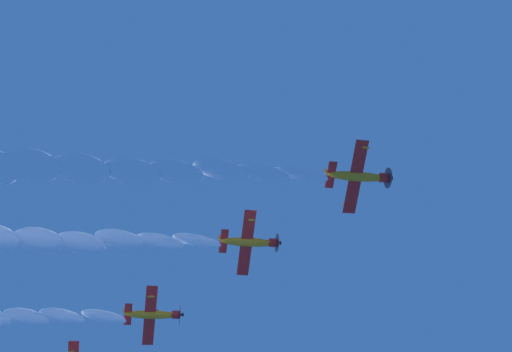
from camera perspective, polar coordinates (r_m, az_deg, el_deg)
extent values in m
ellipsoid|color=orange|center=(64.79, 9.77, -0.04)|extent=(6.80, 2.38, 1.99)
cylinder|color=red|center=(65.88, 12.27, -0.17)|extent=(1.20, 1.35, 1.33)
cone|color=black|center=(66.13, 12.80, -0.19)|extent=(0.84, 0.69, 0.66)
cylinder|color=#3F3F47|center=(66.07, 12.68, -0.19)|extent=(0.72, 2.63, 2.69)
cube|color=red|center=(64.60, 9.64, -0.13)|extent=(2.64, 8.47, 1.88)
ellipsoid|color=orange|center=(67.22, 8.74, -2.77)|extent=(0.96, 0.43, 0.39)
ellipsoid|color=orange|center=(62.15, 10.61, 2.73)|extent=(0.96, 0.43, 0.39)
cube|color=red|center=(63.90, 7.30, 0.12)|extent=(1.34, 3.10, 0.77)
cube|color=orange|center=(64.25, 7.16, 0.41)|extent=(1.27, 0.49, 1.24)
ellipsoid|color=#1E232D|center=(65.19, 9.94, 0.19)|extent=(1.68, 1.05, 0.94)
ellipsoid|color=orange|center=(70.91, -0.78, -6.43)|extent=(6.80, 2.45, 2.07)
cylinder|color=red|center=(71.49, 1.64, -6.49)|extent=(1.21, 1.39, 1.37)
cone|color=black|center=(71.63, 2.16, -6.50)|extent=(0.84, 0.71, 0.68)
cylinder|color=#3F3F47|center=(71.60, 2.04, -6.50)|extent=(0.75, 2.70, 2.76)
cube|color=red|center=(70.77, -0.93, -6.53)|extent=(2.63, 8.41, 2.24)
ellipsoid|color=orange|center=(73.95, -1.40, -8.58)|extent=(0.96, 0.44, 0.40)
ellipsoid|color=orange|center=(67.70, -0.43, -4.29)|extent=(0.96, 0.44, 0.40)
cube|color=red|center=(70.51, -3.14, -6.34)|extent=(1.34, 3.09, 0.90)
cube|color=orange|center=(70.83, -3.22, -6.02)|extent=(1.28, 0.54, 1.24)
ellipsoid|color=#1E232D|center=(71.23, -0.57, -6.18)|extent=(1.68, 1.08, 0.98)
ellipsoid|color=orange|center=(77.73, -10.11, -13.11)|extent=(6.80, 2.45, 2.08)
cylinder|color=red|center=(77.84, -7.80, -13.19)|extent=(1.21, 1.38, 1.37)
cone|color=black|center=(77.88, -7.31, -13.21)|extent=(0.84, 0.70, 0.68)
cylinder|color=#3F3F47|center=(77.87, -7.42, -13.20)|extent=(0.75, 2.70, 2.76)
cube|color=red|center=(77.64, -10.27, -13.21)|extent=(2.63, 8.42, 2.22)
ellipsoid|color=orange|center=(81.14, -10.37, -14.80)|extent=(0.96, 0.44, 0.41)
ellipsoid|color=orange|center=(74.21, -10.16, -11.46)|extent=(0.96, 0.44, 0.41)
cube|color=red|center=(77.77, -12.32, -12.98)|extent=(1.34, 3.09, 0.89)
cube|color=orange|center=(78.05, -12.35, -12.67)|extent=(1.28, 0.53, 1.24)
ellipsoid|color=#1E232D|center=(77.97, -9.88, -12.86)|extent=(1.68, 1.08, 0.98)
ellipsoid|color=orange|center=(84.56, -17.48, -15.97)|extent=(0.96, 0.44, 0.44)
ellipsoid|color=white|center=(62.80, 4.37, 0.20)|extent=(6.20, 2.31, 2.34)
ellipsoid|color=white|center=(61.64, 0.61, 0.29)|extent=(6.30, 2.63, 2.65)
ellipsoid|color=white|center=(60.93, -3.47, 0.63)|extent=(6.40, 2.95, 2.96)
ellipsoid|color=white|center=(60.33, -7.79, 0.40)|extent=(6.49, 3.26, 3.27)
ellipsoid|color=white|center=(60.22, -12.01, 0.47)|extent=(6.59, 3.58, 3.58)
ellipsoid|color=white|center=(60.50, -16.64, 0.70)|extent=(6.69, 3.90, 3.89)
ellipsoid|color=white|center=(61.15, -21.00, 0.95)|extent=(6.78, 4.22, 4.20)
ellipsoid|color=white|center=(70.03, -5.78, -6.25)|extent=(6.20, 2.31, 2.34)
ellipsoid|color=white|center=(69.84, -9.32, -6.29)|extent=(6.30, 2.63, 2.65)
ellipsoid|color=white|center=(69.41, -13.12, -5.96)|extent=(6.40, 2.95, 2.96)
ellipsoid|color=white|center=(70.11, -16.65, -6.21)|extent=(6.49, 3.26, 3.27)
ellipsoid|color=white|center=(70.47, -20.32, -5.81)|extent=(6.59, 3.58, 3.58)
ellipsoid|color=white|center=(77.89, -14.58, -13.06)|extent=(6.20, 2.31, 2.34)
ellipsoid|color=white|center=(78.15, -18.32, -12.80)|extent=(6.30, 2.63, 2.65)
ellipsoid|color=white|center=(78.76, -21.44, -12.66)|extent=(6.40, 2.95, 2.96)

